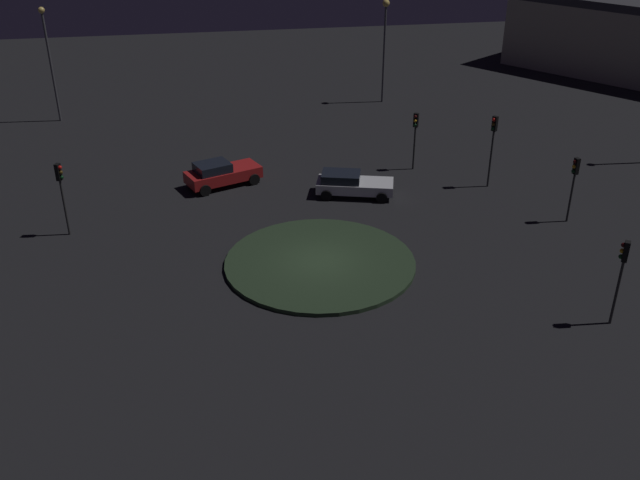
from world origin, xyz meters
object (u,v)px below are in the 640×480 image
car_white (351,184)px  traffic_light_southwest_near (493,137)px  traffic_light_southwest (415,130)px  traffic_light_northwest (622,266)px  car_red (221,173)px  traffic_light_southeast (61,185)px  streetlamp_south (385,33)px  traffic_light_west (574,177)px  streetlamp_southeast (49,52)px

car_white → traffic_light_southwest_near: bearing=15.0°
car_white → traffic_light_southwest: bearing=50.9°
traffic_light_southwest_near → traffic_light_northwest: 14.98m
car_red → traffic_light_southeast: (8.36, 5.20, 2.06)m
traffic_light_southwest → streetlamp_south: 15.41m
traffic_light_southeast → traffic_light_northwest: (-23.92, 12.81, -0.05)m
traffic_light_southeast → traffic_light_west: bearing=17.0°
car_red → streetlamp_south: (-14.27, -15.51, 4.82)m
streetlamp_southeast → traffic_light_southeast: bearing=99.0°
car_white → traffic_light_west: traffic_light_west is taller
traffic_light_southwest → streetlamp_south: streetlamp_south is taller
traffic_light_northwest → streetlamp_southeast: 42.84m
traffic_light_west → traffic_light_southwest_near: (2.44, -5.40, 0.50)m
car_white → streetlamp_southeast: streetlamp_southeast is taller
car_white → car_red: size_ratio=0.99×
car_white → traffic_light_southeast: bearing=-155.3°
traffic_light_southeast → streetlamp_southeast: (3.22, -20.24, 2.38)m
traffic_light_west → traffic_light_northwest: traffic_light_northwest is taller
car_red → traffic_light_northwest: 23.88m
traffic_light_west → traffic_light_northwest: bearing=63.6°
traffic_light_southeast → traffic_light_northwest: traffic_light_southeast is taller
car_red → traffic_light_northwest: traffic_light_northwest is taller
car_red → traffic_light_northwest: size_ratio=1.23×
car_white → traffic_light_southwest_near: size_ratio=1.09×
car_red → streetlamp_south: streetlamp_south is taller
traffic_light_southeast → streetlamp_south: size_ratio=0.49×
streetlamp_south → traffic_light_northwest: bearing=92.2°
streetlamp_south → streetlamp_southeast: 25.86m
car_white → streetlamp_southeast: size_ratio=0.57×
streetlamp_south → traffic_light_southwest_near: bearing=95.6°
streetlamp_south → streetlamp_southeast: bearing=1.0°
traffic_light_southeast → streetlamp_southeast: streetlamp_southeast is taller
car_white → traffic_light_west: (-10.97, 5.61, 1.92)m
traffic_light_southwest_near → traffic_light_southeast: bearing=-28.1°
car_white → streetlamp_south: bearing=86.2°
traffic_light_southwest → traffic_light_northwest: (-3.16, 18.51, 0.14)m
traffic_light_southeast → traffic_light_northwest: 27.13m
streetlamp_southeast → traffic_light_west: bearing=142.0°
car_red → traffic_light_west: traffic_light_west is taller
traffic_light_northwest → streetlamp_southeast: streetlamp_southeast is taller
car_red → streetlamp_southeast: bearing=106.4°
car_red → traffic_light_southwest_near: 16.53m
car_white → car_red: (7.54, -2.85, 0.07)m
car_white → traffic_light_northwest: (-8.01, 15.17, 2.08)m
car_white → streetlamp_southeast: 26.57m
streetlamp_south → traffic_light_west: bearing=100.0°
traffic_light_southwest → traffic_light_west: size_ratio=1.01×
traffic_light_northwest → streetlamp_south: (1.28, -33.52, 2.80)m
traffic_light_southeast → car_white: bearing=32.3°
car_white → traffic_light_southwest: (-4.85, -3.34, 1.94)m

